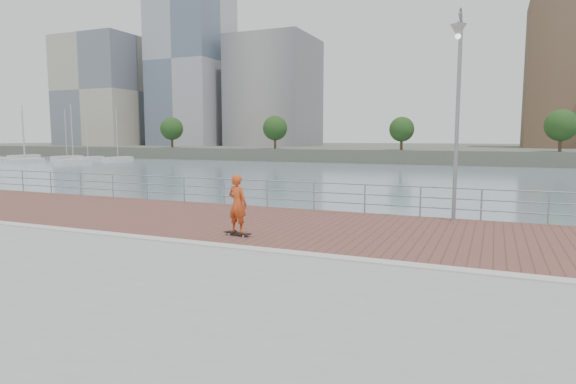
% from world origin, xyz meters
% --- Properties ---
extents(water, '(400.00, 400.00, 0.00)m').
position_xyz_m(water, '(0.00, 0.00, -2.00)').
color(water, slate).
rests_on(water, ground).
extents(seawall, '(40.00, 24.00, 2.00)m').
position_xyz_m(seawall, '(0.00, -5.00, -1.00)').
color(seawall, gray).
rests_on(seawall, ground).
extents(brick_lane, '(40.00, 6.80, 0.02)m').
position_xyz_m(brick_lane, '(0.00, 3.60, 0.01)').
color(brick_lane, brown).
rests_on(brick_lane, seawall).
extents(curb, '(40.00, 0.40, 0.06)m').
position_xyz_m(curb, '(0.00, 0.00, 0.03)').
color(curb, '#B7B5AD').
rests_on(curb, seawall).
extents(far_shore, '(320.00, 95.00, 2.50)m').
position_xyz_m(far_shore, '(0.00, 122.50, -0.75)').
color(far_shore, '#4C5142').
rests_on(far_shore, ground).
extents(guardrail, '(39.06, 0.06, 1.13)m').
position_xyz_m(guardrail, '(0.00, 7.00, 0.69)').
color(guardrail, '#8C9EA8').
rests_on(guardrail, brick_lane).
extents(street_lamp, '(0.49, 1.42, 6.69)m').
position_xyz_m(street_lamp, '(4.27, 6.01, 4.75)').
color(street_lamp, gray).
rests_on(street_lamp, brick_lane).
extents(skateboard, '(0.85, 0.35, 0.10)m').
position_xyz_m(skateboard, '(-1.33, 1.37, 0.09)').
color(skateboard, black).
rests_on(skateboard, brick_lane).
extents(skateboarder, '(0.68, 0.51, 1.71)m').
position_xyz_m(skateboarder, '(-1.33, 1.37, 0.96)').
color(skateboarder, '#C04219').
rests_on(skateboarder, skateboard).
extents(shoreline_trees, '(144.90, 5.03, 6.70)m').
position_xyz_m(shoreline_trees, '(2.27, 77.00, 4.46)').
color(shoreline_trees, '#473323').
rests_on(shoreline_trees, far_shore).
extents(marina, '(29.81, 20.37, 10.84)m').
position_xyz_m(marina, '(-79.39, 60.88, -1.51)').
color(marina, silver).
rests_on(marina, water).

